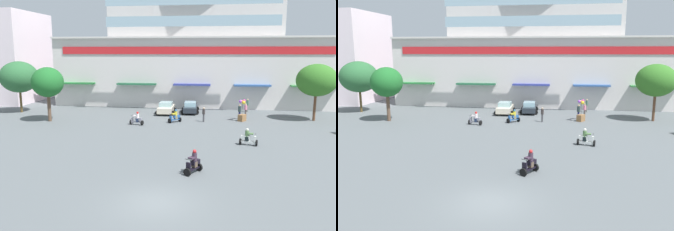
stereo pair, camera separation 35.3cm
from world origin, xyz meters
TOP-DOWN VIEW (x-y plane):
  - ground_plane at (0.00, 13.00)m, footprint 128.00×128.00m
  - colonial_building at (0.00, 35.16)m, footprint 39.37×14.23m
  - plaza_tree_0 at (-15.28, 19.29)m, footprint 3.46×3.63m
  - plaza_tree_1 at (14.16, 23.47)m, footprint 4.41×3.94m
  - plaza_tree_2 at (-21.53, 24.19)m, footprint 4.77×4.54m
  - parked_car_0 at (-3.00, 25.70)m, footprint 2.42×4.11m
  - parked_car_1 at (-0.03, 26.73)m, footprint 2.35×4.35m
  - scooter_rider_0 at (-1.28, 20.46)m, footprint 1.46×1.35m
  - scooter_rider_1 at (-5.17, 18.64)m, footprint 1.52×0.84m
  - scooter_rider_2 at (5.82, 11.97)m, footprint 1.56×0.82m
  - scooter_rider_4 at (1.70, 4.62)m, footprint 1.19×1.47m
  - pedestrian_0 at (1.84, 21.15)m, footprint 0.33×0.33m
  - pedestrian_1 at (5.90, 23.26)m, footprint 0.51×0.51m
  - pedestrian_2 at (7.23, 28.13)m, footprint 0.41×0.41m
  - pedestrian_3 at (6.72, 24.88)m, footprint 0.36×0.36m
  - balloon_vendor_cart at (6.11, 22.12)m, footprint 1.01×1.08m

SIDE VIEW (x-z plane):
  - ground_plane at x=0.00m, z-range 0.00..0.00m
  - scooter_rider_1 at x=-5.17m, z-range -0.13..1.31m
  - scooter_rider_0 at x=-1.28m, z-range -0.13..1.31m
  - scooter_rider_2 at x=5.82m, z-range -0.12..1.33m
  - scooter_rider_4 at x=1.70m, z-range -0.14..1.44m
  - parked_car_1 at x=-0.03m, z-range 0.02..1.40m
  - parked_car_0 at x=-3.00m, z-range 0.01..1.47m
  - pedestrian_3 at x=6.72m, z-range 0.11..1.71m
  - pedestrian_0 at x=1.84m, z-range 0.14..1.79m
  - pedestrian_1 at x=5.90m, z-range 0.12..1.83m
  - balloon_vendor_cart at x=6.11m, z-range -0.26..2.22m
  - pedestrian_2 at x=7.23m, z-range 0.13..1.85m
  - plaza_tree_0 at x=-15.28m, z-range 1.33..7.36m
  - plaza_tree_2 at x=-21.53m, z-range 1.27..7.76m
  - plaza_tree_1 at x=14.16m, z-range 1.37..7.75m
  - colonial_building at x=0.00m, z-range -1.25..16.58m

